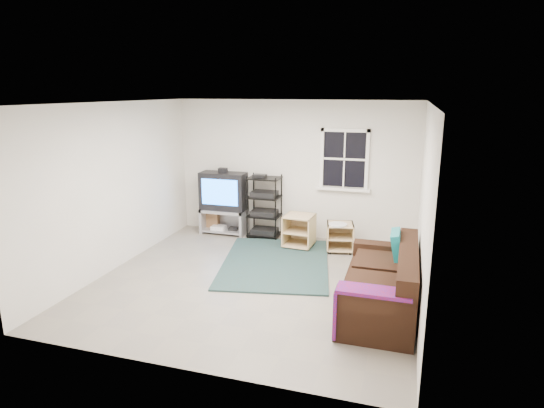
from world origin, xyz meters
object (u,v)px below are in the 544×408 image
(tv_unit, at_px, (224,198))
(side_table_right, at_px, (340,235))
(side_table_left, at_px, (300,229))
(av_rack, at_px, (264,210))
(sofa, at_px, (383,286))

(tv_unit, bearing_deg, side_table_right, -8.54)
(side_table_left, relative_size, side_table_right, 1.12)
(av_rack, relative_size, side_table_left, 2.02)
(side_table_left, distance_m, sofa, 2.62)
(av_rack, height_order, side_table_left, av_rack)
(sofa, bearing_deg, tv_unit, 143.02)
(tv_unit, height_order, side_table_left, tv_unit)
(side_table_right, height_order, sofa, sofa)
(av_rack, relative_size, side_table_right, 2.26)
(sofa, bearing_deg, side_table_right, 112.86)
(av_rack, bearing_deg, sofa, -45.54)
(tv_unit, relative_size, sofa, 0.66)
(av_rack, xyz_separation_m, sofa, (2.38, -2.43, -0.20))
(av_rack, bearing_deg, side_table_left, -24.16)
(side_table_left, xyz_separation_m, sofa, (1.60, -2.08, 0.00))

